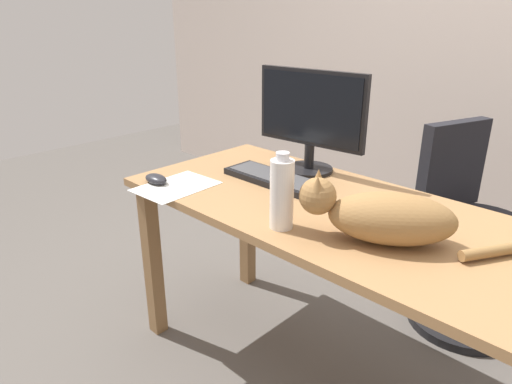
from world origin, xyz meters
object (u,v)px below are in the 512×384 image
Objects in this scene: keyboard at (276,179)px; cat at (383,216)px; computer_mouse at (156,179)px; water_bottle at (282,193)px; monitor at (311,118)px; office_chair at (465,242)px.

keyboard is 0.57m from cat.
computer_mouse is (-0.32, -0.33, 0.00)m from keyboard.
water_bottle is at bearing 4.76° from computer_mouse.
water_bottle reaches higher than keyboard.
keyboard is 0.47m from computer_mouse.
cat is at bearing -32.58° from monitor.
office_chair is 0.95m from keyboard.
cat reaches higher than office_chair.
computer_mouse is (-0.87, -0.18, -0.06)m from cat.
water_bottle is (0.28, -0.28, 0.10)m from keyboard.
monitor reaches higher than water_bottle.
office_chair is at bearing 45.53° from monitor.
cat is 4.88× the size of computer_mouse.
water_bottle is (-0.27, -0.13, 0.03)m from cat.
monitor is (-0.51, -0.51, 0.57)m from office_chair.
water_bottle reaches higher than office_chair.
keyboard is 0.41m from water_bottle.
keyboard is (-0.51, -0.71, 0.36)m from office_chair.
computer_mouse is at bearing -134.08° from keyboard.
monitor is at bearing 119.38° from water_bottle.
water_bottle is at bearing -154.00° from cat.
computer_mouse is (-0.84, -1.04, 0.36)m from office_chair.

